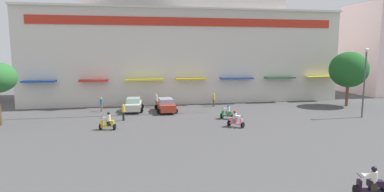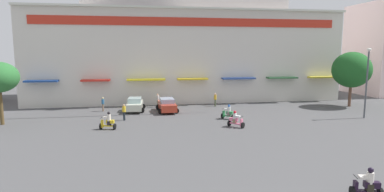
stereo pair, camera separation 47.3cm
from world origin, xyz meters
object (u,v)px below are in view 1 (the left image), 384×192
(scooter_rider_4, at_px, (371,184))
(pedestrian_1, at_px, (214,99))
(scooter_rider_2, at_px, (236,120))
(streetlamp_near, at_px, (365,78))
(parked_car_0, at_px, (134,105))
(parked_car_1, at_px, (166,105))
(plaza_tree_1, at_px, (349,70))
(scooter_rider_0, at_px, (227,113))
(pedestrian_2, at_px, (101,103))
(pedestrian_3, at_px, (156,100))
(scooter_rider_3, at_px, (108,123))
(pedestrian_0, at_px, (123,111))

(scooter_rider_4, relative_size, pedestrian_1, 0.91)
(scooter_rider_2, height_order, streetlamp_near, streetlamp_near)
(parked_car_0, distance_m, parked_car_1, 3.65)
(pedestrian_1, bearing_deg, streetlamp_near, -34.53)
(plaza_tree_1, distance_m, scooter_rider_0, 17.67)
(pedestrian_2, height_order, streetlamp_near, streetlamp_near)
(parked_car_0, xyz_separation_m, pedestrian_3, (2.67, 2.02, 0.17))
(scooter_rider_3, height_order, pedestrian_3, pedestrian_3)
(pedestrian_0, bearing_deg, scooter_rider_2, -24.39)
(scooter_rider_4, bearing_deg, plaza_tree_1, 55.95)
(plaza_tree_1, bearing_deg, parked_car_0, 177.42)
(scooter_rider_0, relative_size, scooter_rider_3, 0.95)
(parked_car_0, height_order, pedestrian_1, pedestrian_1)
(scooter_rider_0, distance_m, pedestrian_1, 7.33)
(pedestrian_1, bearing_deg, scooter_rider_0, -93.64)
(parked_car_1, height_order, scooter_rider_3, scooter_rider_3)
(scooter_rider_0, xyz_separation_m, pedestrian_3, (-6.47, 7.84, 0.33))
(parked_car_0, distance_m, streetlamp_near, 24.25)
(scooter_rider_0, xyz_separation_m, scooter_rider_2, (-0.26, -3.39, 0.00))
(parked_car_1, bearing_deg, pedestrian_3, 105.94)
(scooter_rider_3, relative_size, streetlamp_near, 0.22)
(pedestrian_0, xyz_separation_m, pedestrian_1, (10.58, 6.23, 0.02))
(parked_car_1, relative_size, scooter_rider_2, 2.94)
(pedestrian_2, bearing_deg, scooter_rider_0, -26.31)
(scooter_rider_2, relative_size, streetlamp_near, 0.21)
(streetlamp_near, bearing_deg, pedestrian_3, 154.47)
(pedestrian_2, relative_size, streetlamp_near, 0.23)
(pedestrian_0, distance_m, streetlamp_near, 24.15)
(parked_car_1, bearing_deg, parked_car_0, 164.89)
(pedestrian_1, relative_size, pedestrian_2, 1.01)
(scooter_rider_3, bearing_deg, pedestrian_3, 64.61)
(parked_car_0, relative_size, scooter_rider_3, 2.66)
(pedestrian_3, bearing_deg, scooter_rider_0, -50.48)
(scooter_rider_2, bearing_deg, pedestrian_3, 118.92)
(pedestrian_2, distance_m, pedestrian_3, 6.39)
(parked_car_1, xyz_separation_m, pedestrian_1, (6.09, 2.43, 0.17))
(scooter_rider_0, xyz_separation_m, streetlamp_near, (13.65, -1.77, 3.45))
(scooter_rider_0, relative_size, pedestrian_2, 0.93)
(scooter_rider_4, height_order, pedestrian_0, pedestrian_0)
(scooter_rider_0, bearing_deg, pedestrian_0, 173.93)
(scooter_rider_4, distance_m, pedestrian_3, 26.72)
(scooter_rider_2, bearing_deg, scooter_rider_0, 85.56)
(plaza_tree_1, height_order, scooter_rider_2, plaza_tree_1)
(scooter_rider_3, xyz_separation_m, streetlamp_near, (24.98, 0.63, 3.42))
(parked_car_1, height_order, pedestrian_2, pedestrian_2)
(pedestrian_3, height_order, streetlamp_near, streetlamp_near)
(scooter_rider_4, xyz_separation_m, streetlamp_near, (12.13, 15.88, 3.46))
(parked_car_0, relative_size, scooter_rider_2, 2.81)
(parked_car_0, height_order, scooter_rider_3, scooter_rider_3)
(pedestrian_0, bearing_deg, pedestrian_3, 61.67)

